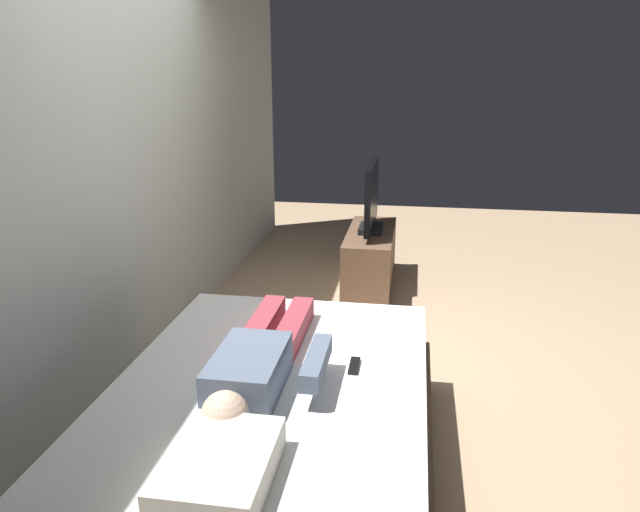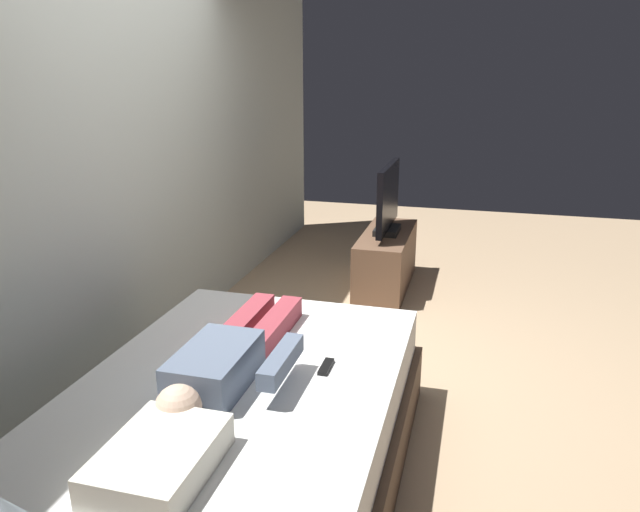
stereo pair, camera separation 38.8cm
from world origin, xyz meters
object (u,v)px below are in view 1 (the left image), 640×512
at_px(person, 260,360).
at_px(tv_stand, 370,259).
at_px(pillow, 220,468).
at_px(tv, 372,199).
at_px(bed, 272,435).
at_px(remote, 354,366).

distance_m(person, tv_stand, 2.76).
height_order(pillow, tv_stand, pillow).
bearing_deg(pillow, tv, -3.83).
bearing_deg(tv, bed, 175.21).
relative_size(bed, remote, 13.50).
xyz_separation_m(tv_stand, tv, (0.00, 0.00, 0.53)).
distance_m(remote, tv_stand, 2.59).
xyz_separation_m(remote, tv_stand, (2.57, 0.12, -0.30)).
height_order(bed, remote, remote).
bearing_deg(person, remote, -69.53).
height_order(bed, pillow, pillow).
height_order(remote, tv_stand, remote).
bearing_deg(tv_stand, remote, -177.27).
xyz_separation_m(remote, tv, (2.57, 0.12, 0.24)).
relative_size(bed, tv, 2.30).
height_order(pillow, remote, pillow).
height_order(person, tv, tv).
height_order(tv_stand, tv, tv).
distance_m(pillow, remote, 0.94).
bearing_deg(tv, remote, -177.27).
bearing_deg(tv, person, 174.08).
distance_m(pillow, tv, 3.46).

